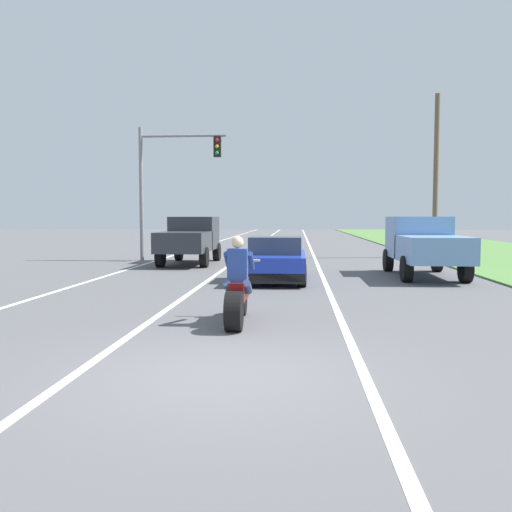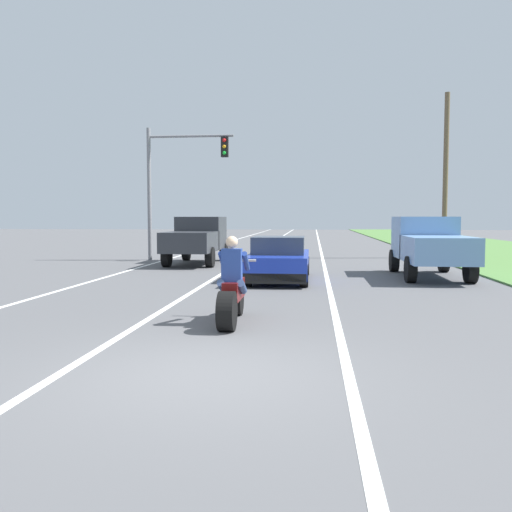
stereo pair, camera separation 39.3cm
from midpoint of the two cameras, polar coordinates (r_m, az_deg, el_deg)
name	(u,v)px [view 2 (the right image)]	position (r m, az deg, el deg)	size (l,w,h in m)	color
ground_plane	(204,374)	(6.96, -3.86, -12.27)	(160.00, 160.00, 0.00)	#565659
lane_stripe_left_solid	(178,256)	(27.45, -7.81, -0.04)	(0.14, 120.00, 0.01)	white
lane_stripe_right_solid	(322,257)	(26.66, 7.40, -0.15)	(0.14, 120.00, 0.01)	white
lane_stripe_centre_dashed	(249,257)	(26.82, -0.31, -0.09)	(0.14, 120.00, 0.01)	white
motorcycle_with_rider	(232,292)	(9.93, -1.41, -3.82)	(0.70, 2.21, 1.62)	black
sports_car_blue	(279,260)	(16.82, 3.09, -0.45)	(1.84, 4.30, 1.37)	#1E38B2
pickup_truck_left_lane_dark_grey	(197,238)	(23.01, -5.74, 1.94)	(2.02, 4.80, 1.98)	#2D3035
pickup_truck_right_shoulder_light_blue	(429,243)	(18.67, 18.32, 1.26)	(2.02, 4.80, 1.98)	#6B93C6
traffic_light_mast_near	(174,173)	(25.12, -8.11, 8.60)	(3.99, 0.34, 6.00)	gray
utility_pole_roadside	(446,176)	(27.85, 19.65, 7.92)	(0.24, 0.24, 7.87)	brown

